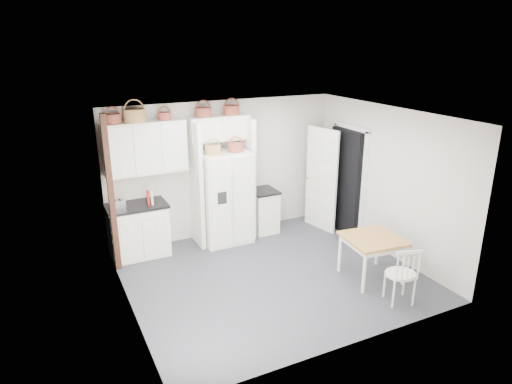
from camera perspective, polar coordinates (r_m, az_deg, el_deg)
floor at (r=7.56m, az=2.01°, el=-10.36°), size 4.50×4.50×0.00m
ceiling at (r=6.70m, az=2.26°, el=9.48°), size 4.50×4.50×0.00m
wall_back at (r=8.76m, az=-4.06°, el=2.92°), size 4.50×0.00×4.50m
wall_left at (r=6.35m, az=-16.14°, el=-4.01°), size 0.00×4.00×4.00m
wall_right at (r=8.28m, az=15.99°, el=1.30°), size 0.00×4.00×4.00m
refrigerator at (r=8.48m, az=-3.92°, el=-0.66°), size 0.90×0.72×1.74m
base_cab_left at (r=8.30m, az=-14.48°, el=-4.76°), size 0.98×0.62×0.91m
base_cab_right at (r=9.06m, az=0.92°, el=-2.44°), size 0.46×0.56×0.82m
dining_table at (r=7.56m, az=14.23°, el=-7.97°), size 0.93×0.93×0.70m
windsor_chair at (r=6.98m, az=17.62°, el=-9.74°), size 0.54×0.51×0.90m
counter_left at (r=8.12m, az=-14.75°, el=-1.67°), size 1.02×0.66×0.04m
counter_right at (r=8.91m, az=0.94°, el=0.12°), size 0.50×0.59×0.04m
toaster at (r=7.94m, az=-16.90°, el=-1.55°), size 0.25×0.16×0.16m
cookbook_red at (r=8.04m, az=-13.33°, el=-0.74°), size 0.05×0.16×0.23m
cookbook_cream at (r=8.05m, az=-12.88°, el=-0.64°), size 0.06×0.16×0.24m
basket_upper_a at (r=7.84m, az=-17.48°, el=8.71°), size 0.27×0.27×0.16m
basket_upper_b at (r=7.89m, az=-14.94°, el=9.22°), size 0.36×0.36×0.21m
basket_upper_c at (r=8.01m, az=-11.38°, el=9.30°), size 0.22×0.22×0.13m
basket_bridge_a at (r=8.21m, az=-6.61°, el=9.88°), size 0.29×0.29×0.16m
basket_bridge_b at (r=8.41m, az=-3.09°, el=10.19°), size 0.30×0.30×0.17m
basket_fridge_a at (r=8.04m, az=-5.40°, el=5.25°), size 0.28×0.28×0.15m
basket_fridge_b at (r=8.20m, az=-2.57°, el=5.57°), size 0.28×0.28×0.15m
upper_cabinet at (r=8.02m, az=-13.70°, el=5.40°), size 1.40×0.34×0.90m
bridge_cabinet at (r=8.36m, az=-4.70°, el=7.96°), size 1.12×0.34×0.45m
fridge_panel_left at (r=8.31m, az=-7.47°, el=0.86°), size 0.08×0.60×2.30m
fridge_panel_right at (r=8.67m, az=-1.08°, el=1.77°), size 0.08×0.60×2.30m
trim_post at (r=7.61m, az=-17.66°, el=-0.38°), size 0.09×0.09×2.60m
doorway_void at (r=9.04m, az=11.24°, el=1.28°), size 0.18×0.85×2.05m
door_slab at (r=9.09m, az=8.16°, el=1.56°), size 0.21×0.79×2.05m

